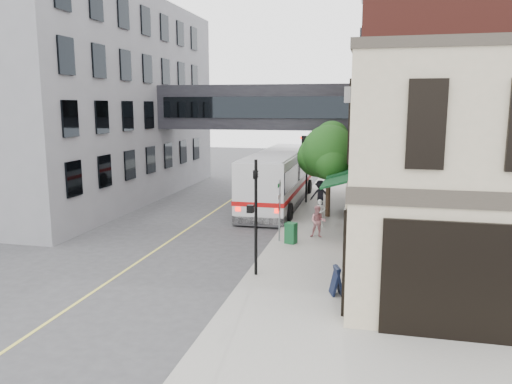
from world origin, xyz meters
The scene contains 17 objects.
ground centered at (0.00, 0.00, 0.00)m, with size 120.00×120.00×0.00m, color #38383A.
sidewalk_main centered at (2.00, 14.00, 0.07)m, with size 4.00×60.00×0.15m, color gray.
corner_building centered at (8.97, 2.00, 4.21)m, with size 10.19×8.12×8.45m.
brick_building centered at (9.98, 15.00, 6.99)m, with size 13.76×18.00×14.00m.
opposite_building centered at (-17.00, 16.00, 7.00)m, with size 14.00×24.00×14.00m, color slate.
skyway_bridge centered at (-3.00, 18.00, 6.50)m, with size 14.00×3.18×3.00m.
traffic_signal_near centered at (0.37, 2.00, 2.98)m, with size 0.44×0.22×4.60m.
traffic_signal_far centered at (0.26, 17.00, 3.34)m, with size 0.53×0.28×4.50m.
street_sign_pole centered at (0.39, 7.00, 1.93)m, with size 0.08×0.75×3.00m.
street_tree centered at (2.19, 13.22, 3.91)m, with size 3.80×3.20×5.60m.
lane_marking centered at (-5.00, 10.00, 0.01)m, with size 0.12×40.00×0.01m, color #D8CC4C.
bus centered at (-1.32, 16.34, 2.00)m, with size 3.23×13.24×3.56m.
pedestrian_a centered at (2.04, 10.19, 0.91)m, with size 0.55×0.36×1.52m, color silver.
pedestrian_b centered at (2.15, 8.10, 0.95)m, with size 0.78×0.61×1.60m, color #C88186.
pedestrian_c centered at (1.58, 14.59, 1.10)m, with size 1.23×0.71×1.90m, color black.
newspaper_box centered at (1.01, 6.72, 0.65)m, with size 0.50×0.44×0.99m, color #124F27.
sandwich_board centered at (3.60, 0.60, 0.66)m, with size 0.37×0.57×1.01m, color black.
Camera 1 is at (4.61, -16.08, 6.67)m, focal length 35.00 mm.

